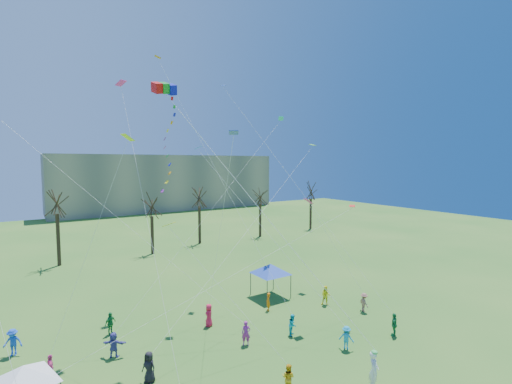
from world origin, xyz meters
TOP-DOWN VIEW (x-y plane):
  - distant_building at (22.00, 82.00)m, footprint 60.00×14.00m
  - bare_tree_row at (0.68, 35.93)m, footprint 72.08×8.08m
  - hero_kite_flyer at (4.56, -2.51)m, footprint 0.98×0.94m
  - big_box_kite at (-3.22, 8.19)m, footprint 4.89×6.73m
  - canopy_tent_white at (-12.16, 5.44)m, footprint 3.75×3.75m
  - canopy_tent_blue at (7.92, 12.38)m, footprint 4.30×4.30m
  - festival_crowd at (-2.01, 6.24)m, footprint 26.74×14.28m
  - small_kites_aloft at (0.14, 10.32)m, footprint 30.25×16.90m

SIDE VIEW (x-z plane):
  - festival_crowd at x=-2.01m, z-range -0.07..1.78m
  - hero_kite_flyer at x=4.56m, z-range 0.00..2.26m
  - canopy_tent_white at x=-12.16m, z-range 1.01..3.93m
  - canopy_tent_blue at x=7.92m, z-range 1.12..4.34m
  - bare_tree_row at x=0.68m, z-range 1.63..11.92m
  - distant_building at x=22.00m, z-range 0.00..15.00m
  - small_kites_aloft at x=0.14m, z-range -2.94..29.65m
  - big_box_kite at x=-3.22m, z-range 3.68..24.53m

